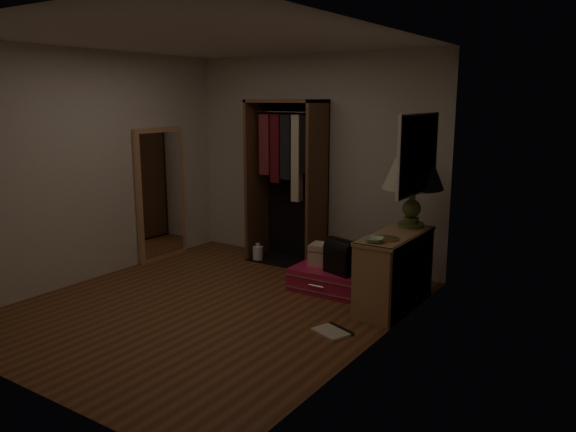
# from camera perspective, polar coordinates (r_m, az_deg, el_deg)

# --- Properties ---
(ground) EXTENTS (4.00, 4.00, 0.00)m
(ground) POSITION_cam_1_polar(r_m,az_deg,el_deg) (5.81, -7.76, -9.03)
(ground) COLOR brown
(ground) RESTS_ON ground
(room_walls) EXTENTS (3.52, 4.02, 2.60)m
(room_walls) POSITION_cam_1_polar(r_m,az_deg,el_deg) (5.44, -7.30, 5.86)
(room_walls) COLOR beige
(room_walls) RESTS_ON ground
(console_bookshelf) EXTENTS (0.42, 1.12, 0.75)m
(console_bookshelf) POSITION_cam_1_polar(r_m,az_deg,el_deg) (5.75, 10.91, -5.21)
(console_bookshelf) COLOR #A87D51
(console_bookshelf) RESTS_ON ground
(open_wardrobe) EXTENTS (0.95, 0.50, 2.05)m
(open_wardrobe) POSITION_cam_1_polar(r_m,az_deg,el_deg) (7.04, 0.08, 4.88)
(open_wardrobe) COLOR brown
(open_wardrobe) RESTS_ON ground
(floor_mirror) EXTENTS (0.06, 0.80, 1.70)m
(floor_mirror) POSITION_cam_1_polar(r_m,az_deg,el_deg) (7.43, -12.78, 2.19)
(floor_mirror) COLOR tan
(floor_mirror) RESTS_ON ground
(pink_suitcase) EXTENTS (0.82, 0.60, 0.25)m
(pink_suitcase) POSITION_cam_1_polar(r_m,az_deg,el_deg) (6.19, 4.23, -6.40)
(pink_suitcase) COLOR #C6184C
(pink_suitcase) RESTS_ON ground
(train_case) EXTENTS (0.39, 0.30, 0.26)m
(train_case) POSITION_cam_1_polar(r_m,az_deg,el_deg) (6.22, 3.90, -3.95)
(train_case) COLOR beige
(train_case) RESTS_ON pink_suitcase
(black_bag) EXTENTS (0.40, 0.32, 0.38)m
(black_bag) POSITION_cam_1_polar(r_m,az_deg,el_deg) (5.95, 5.50, -4.00)
(black_bag) COLOR black
(black_bag) RESTS_ON pink_suitcase
(table_lamp) EXTENTS (0.71, 0.71, 0.78)m
(table_lamp) POSITION_cam_1_polar(r_m,az_deg,el_deg) (5.88, 12.61, 4.37)
(table_lamp) COLOR #485227
(table_lamp) RESTS_ON console_bookshelf
(brass_tray) EXTENTS (0.32, 0.32, 0.01)m
(brass_tray) POSITION_cam_1_polar(r_m,az_deg,el_deg) (5.40, 9.91, -2.28)
(brass_tray) COLOR #A98741
(brass_tray) RESTS_ON console_bookshelf
(ceramic_bowl) EXTENTS (0.19, 0.19, 0.04)m
(ceramic_bowl) POSITION_cam_1_polar(r_m,az_deg,el_deg) (5.27, 8.72, -2.41)
(ceramic_bowl) COLOR #B0D0AD
(ceramic_bowl) RESTS_ON console_bookshelf
(white_jug) EXTENTS (0.15, 0.15, 0.23)m
(white_jug) POSITION_cam_1_polar(r_m,az_deg,el_deg) (7.27, -3.08, -3.81)
(white_jug) COLOR white
(white_jug) RESTS_ON ground
(floor_book) EXTENTS (0.38, 0.35, 0.03)m
(floor_book) POSITION_cam_1_polar(r_m,az_deg,el_deg) (5.15, 4.66, -11.60)
(floor_book) COLOR beige
(floor_book) RESTS_ON ground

